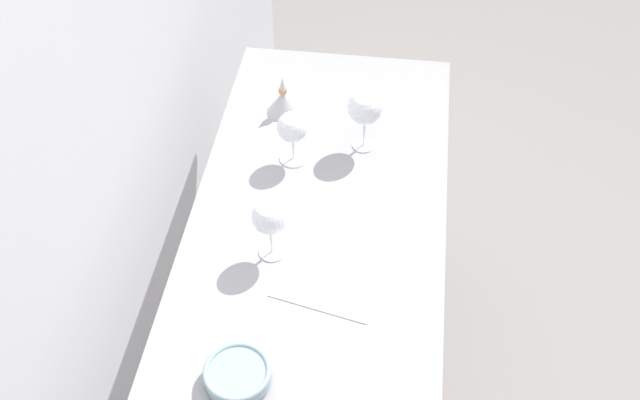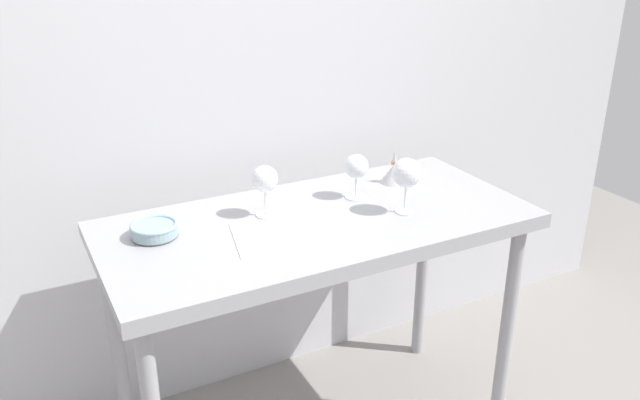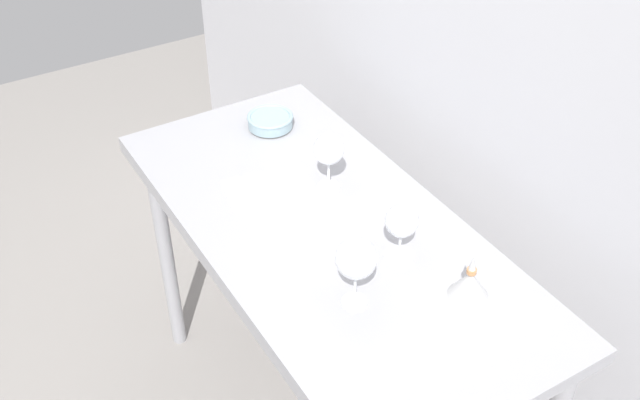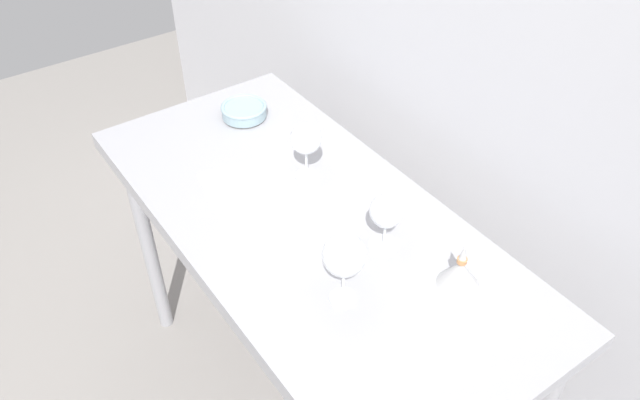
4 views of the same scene
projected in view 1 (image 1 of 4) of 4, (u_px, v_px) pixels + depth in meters
The scene contains 9 objects.
ground_plane at pixel (317, 395), 2.65m from camera, with size 6.00×6.00×0.00m, color gray.
back_wall at pixel (100, 72), 1.76m from camera, with size 3.80×0.04×2.60m, color silver.
steel_counter at pixel (318, 241), 2.08m from camera, with size 1.40×0.65×0.90m.
wine_glass_far_right at pixel (293, 129), 2.07m from camera, with size 0.08×0.08×0.16m.
wine_glass_near_right at pixel (365, 108), 2.09m from camera, with size 0.10×0.10×0.19m.
wine_glass_far_left at pixel (270, 218), 1.82m from camera, with size 0.09×0.09×0.17m.
tasting_sheet_upper at pixel (327, 286), 1.84m from camera, with size 0.15×0.24×0.00m, color white.
tasting_bowl at pixel (238, 375), 1.64m from camera, with size 0.14×0.14×0.05m.
decanter_funnel at pixel (283, 102), 2.26m from camera, with size 0.10×0.10×0.12m.
Camera 1 is at (-1.36, -0.19, 2.36)m, focal length 43.88 mm.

